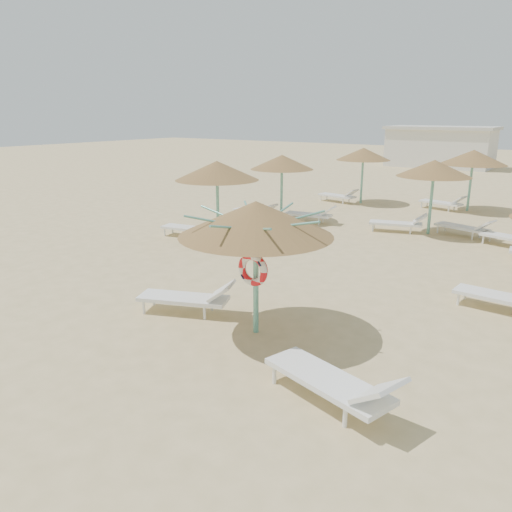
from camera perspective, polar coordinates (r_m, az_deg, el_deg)
The scene contains 6 objects.
ground at distance 10.34m, azimuth 0.25°, elevation -8.41°, with size 120.00×120.00×0.00m, color #D6BA82.
main_palapa at distance 9.51m, azimuth -0.01°, elevation 4.20°, with size 2.99×2.99×2.68m.
lounger_main_a at distance 11.11m, azimuth -7.61°, elevation -4.70°, with size 2.22×1.38×0.78m.
lounger_main_b at distance 7.79m, azimuth 9.01°, elevation -14.04°, with size 2.40×1.31×0.84m.
palapa_field at distance 18.32m, azimuth 25.17°, elevation 8.36°, with size 19.40×14.38×2.72m.
service_hut at distance 44.31m, azimuth 20.30°, elevation 11.65°, with size 8.40×4.40×3.25m.
Camera 1 is at (5.33, -7.76, 4.28)m, focal length 35.00 mm.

